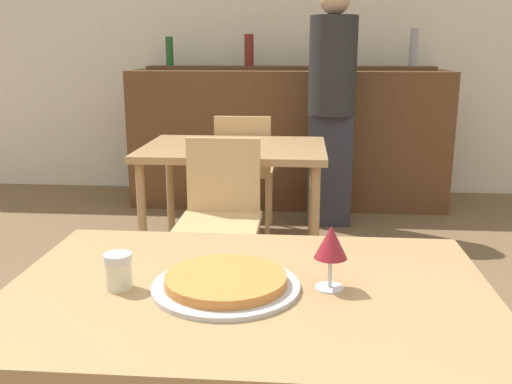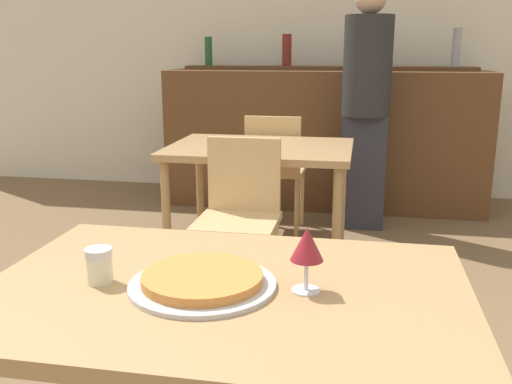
{
  "view_description": "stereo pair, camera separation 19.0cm",
  "coord_description": "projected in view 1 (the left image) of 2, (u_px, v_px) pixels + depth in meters",
  "views": [
    {
      "loc": [
        0.13,
        -1.29,
        1.3
      ],
      "look_at": [
        -0.03,
        0.55,
        0.83
      ],
      "focal_mm": 40.0,
      "sensor_mm": 36.0,
      "label": 1
    },
    {
      "loc": [
        0.31,
        -1.26,
        1.3
      ],
      "look_at": [
        -0.03,
        0.55,
        0.83
      ],
      "focal_mm": 40.0,
      "sensor_mm": 36.0,
      "label": 2
    }
  ],
  "objects": [
    {
      "name": "dining_table_far",
      "position": [
        234.0,
        159.0,
        3.4
      ],
      "size": [
        1.08,
        0.81,
        0.73
      ],
      "color": "#A87F51",
      "rests_on": "ground_plane"
    },
    {
      "name": "bar_back_shelf",
      "position": [
        292.0,
        63.0,
        4.77
      ],
      "size": [
        2.39,
        0.24,
        0.33
      ],
      "color": "brown",
      "rests_on": "bar_counter"
    },
    {
      "name": "chair_far_side_front",
      "position": [
        221.0,
        210.0,
        2.87
      ],
      "size": [
        0.4,
        0.4,
        0.85
      ],
      "color": "tan",
      "rests_on": "ground_plane"
    },
    {
      "name": "wall_back",
      "position": [
        291.0,
        36.0,
        5.07
      ],
      "size": [
        8.0,
        0.05,
        2.8
      ],
      "color": "silver",
      "rests_on": "ground_plane"
    },
    {
      "name": "bar_counter",
      "position": [
        288.0,
        138.0,
        4.79
      ],
      "size": [
        2.6,
        0.56,
        1.12
      ],
      "color": "brown",
      "rests_on": "ground_plane"
    },
    {
      "name": "dining_table_near",
      "position": [
        248.0,
        315.0,
        1.41
      ],
      "size": [
        1.19,
        0.81,
        0.73
      ],
      "color": "#A87F51",
      "rests_on": "ground_plane"
    },
    {
      "name": "chair_far_side_back",
      "position": [
        244.0,
        164.0,
        3.99
      ],
      "size": [
        0.4,
        0.4,
        0.85
      ],
      "rotation": [
        0.0,
        0.0,
        3.14
      ],
      "color": "tan",
      "rests_on": "ground_plane"
    },
    {
      "name": "wine_glass",
      "position": [
        331.0,
        244.0,
        1.36
      ],
      "size": [
        0.08,
        0.08,
        0.16
      ],
      "color": "silver",
      "rests_on": "dining_table_near"
    },
    {
      "name": "cheese_shaker",
      "position": [
        118.0,
        271.0,
        1.37
      ],
      "size": [
        0.07,
        0.07,
        0.09
      ],
      "color": "beige",
      "rests_on": "dining_table_near"
    },
    {
      "name": "pizza_tray",
      "position": [
        226.0,
        283.0,
        1.38
      ],
      "size": [
        0.36,
        0.36,
        0.04
      ],
      "color": "#B7B7BC",
      "rests_on": "dining_table_near"
    },
    {
      "name": "person_standing",
      "position": [
        332.0,
        99.0,
        4.11
      ],
      "size": [
        0.34,
        0.34,
        1.73
      ],
      "color": "#2D2D38",
      "rests_on": "ground_plane"
    }
  ]
}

